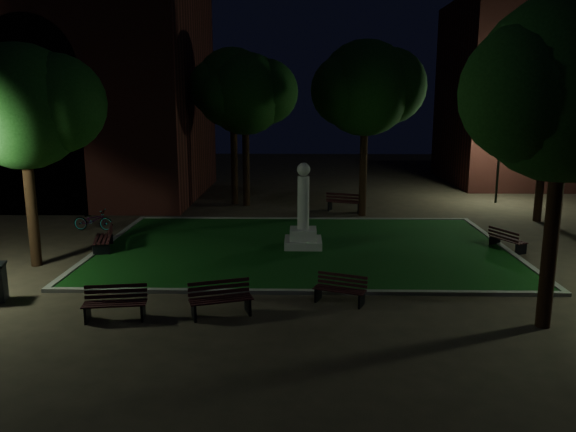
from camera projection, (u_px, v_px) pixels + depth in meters
name	position (u px, v px, depth m)	size (l,w,h in m)	color
ground	(303.00, 264.00, 19.40)	(80.00, 80.00, 0.00)	#3F3324
lawn	(303.00, 247.00, 21.35)	(15.00, 10.00, 0.08)	#0E3C0F
lawn_kerb	(303.00, 247.00, 21.35)	(15.40, 10.40, 0.12)	slate
monument	(303.00, 224.00, 21.16)	(1.40, 1.40, 3.20)	#ABA69C
building_main	(23.00, 67.00, 31.75)	(20.00, 12.00, 15.00)	#53211A
building_far	(573.00, 93.00, 37.35)	(16.00, 10.00, 12.00)	#53211A
tree_west	(25.00, 107.00, 18.09)	(4.99, 4.07, 7.37)	black
tree_north_wl	(247.00, 94.00, 28.88)	(5.17, 4.22, 7.97)	black
tree_north_er	(368.00, 88.00, 26.23)	(5.47, 4.47, 8.32)	black
tree_ne	(549.00, 106.00, 25.12)	(4.76, 3.89, 7.24)	black
tree_se	(570.00, 89.00, 12.85)	(5.33, 4.35, 7.99)	black
tree_nw	(69.00, 95.00, 28.26)	(5.67, 4.63, 8.09)	black
tree_far_north	(234.00, 86.00, 29.21)	(4.79, 3.91, 8.23)	black
lamppost_nw	(62.00, 155.00, 28.04)	(1.18, 0.28, 3.97)	black
lamppost_ne	(499.00, 152.00, 30.26)	(1.18, 0.28, 3.94)	black
bench_near_left	(221.00, 300.00, 14.69)	(1.73, 1.07, 0.90)	black
bench_near_right	(340.00, 290.00, 15.59)	(1.52, 1.00, 0.79)	black
bench_west_near	(115.00, 304.00, 14.42)	(1.65, 0.78, 0.87)	black
bench_left_side	(105.00, 240.00, 20.90)	(1.00, 1.82, 0.95)	black
bench_right_side	(507.00, 240.00, 21.02)	(1.10, 1.58, 0.82)	black
bench_far_side	(344.00, 203.00, 28.27)	(1.88, 1.17, 0.98)	black
bicycle	(93.00, 220.00, 24.25)	(0.60, 1.73, 0.91)	black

